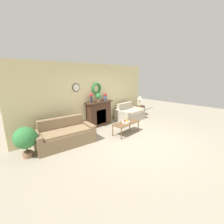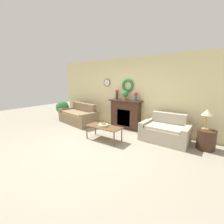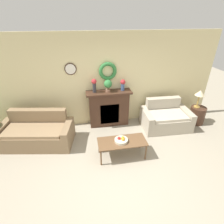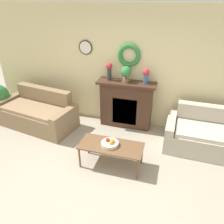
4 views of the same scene
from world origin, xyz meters
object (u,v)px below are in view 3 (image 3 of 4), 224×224
object	(u,v)px
couch_left	(37,133)
fireplace	(109,108)
fruit_bowl	(121,140)
vase_on_mantel_right	(123,84)
coffee_table	(122,143)
potted_plant_on_mantel	(108,84)
vase_on_mantel_left	(94,85)
table_lamp	(200,94)
side_table_by_loveseat	(197,115)
loveseat_right	(165,118)

from	to	relation	value
couch_left	fireplace	bearing A→B (deg)	25.87
fruit_bowl	vase_on_mantel_right	distance (m)	1.73
coffee_table	couch_left	bearing A→B (deg)	156.95
vase_on_mantel_right	potted_plant_on_mantel	xyz separation A→B (m)	(-0.43, -0.02, 0.02)
potted_plant_on_mantel	vase_on_mantel_left	bearing A→B (deg)	177.04
coffee_table	table_lamp	distance (m)	2.91
couch_left	vase_on_mantel_left	distance (m)	2.01
couch_left	potted_plant_on_mantel	distance (m)	2.32
vase_on_mantel_left	vase_on_mantel_right	size ratio (longest dim) A/B	1.20
fireplace	vase_on_mantel_left	size ratio (longest dim) A/B	3.36
side_table_by_loveseat	vase_on_mantel_right	bearing A→B (deg)	169.96
couch_left	fruit_bowl	world-z (taller)	couch_left
coffee_table	side_table_by_loveseat	world-z (taller)	side_table_by_loveseat
fireplace	side_table_by_loveseat	distance (m)	2.80
couch_left	coffee_table	xyz separation A→B (m)	(2.10, -0.90, 0.10)
vase_on_mantel_left	potted_plant_on_mantel	world-z (taller)	vase_on_mantel_left
couch_left	loveseat_right	size ratio (longest dim) A/B	1.39
couch_left	vase_on_mantel_right	world-z (taller)	vase_on_mantel_right
fruit_bowl	potted_plant_on_mantel	world-z (taller)	potted_plant_on_mantel
fruit_bowl	potted_plant_on_mantel	bearing A→B (deg)	92.93
couch_left	vase_on_mantel_left	xyz separation A→B (m)	(1.62, 0.59, 1.03)
loveseat_right	vase_on_mantel_right	xyz separation A→B (m)	(-1.26, 0.45, 1.01)
potted_plant_on_mantel	coffee_table	bearing A→B (deg)	-86.27
side_table_by_loveseat	vase_on_mantel_left	bearing A→B (deg)	172.53
fireplace	coffee_table	world-z (taller)	fireplace
fireplace	couch_left	bearing A→B (deg)	-163.83
fireplace	coffee_table	xyz separation A→B (m)	(0.07, -1.48, -0.16)
couch_left	coffee_table	size ratio (longest dim) A/B	1.72
vase_on_mantel_right	fireplace	bearing A→B (deg)	-179.24
coffee_table	potted_plant_on_mantel	size ratio (longest dim) A/B	3.27
fruit_bowl	vase_on_mantel_left	world-z (taller)	vase_on_mantel_left
coffee_table	fruit_bowl	distance (m)	0.08
loveseat_right	fruit_bowl	bearing A→B (deg)	-145.41
loveseat_right	vase_on_mantel_left	distance (m)	2.37
coffee_table	fireplace	bearing A→B (deg)	92.86
loveseat_right	coffee_table	size ratio (longest dim) A/B	1.24
loveseat_right	couch_left	bearing A→B (deg)	-175.89
vase_on_mantel_right	potted_plant_on_mantel	distance (m)	0.44
coffee_table	table_lamp	xyz separation A→B (m)	(2.62, 1.12, 0.58)
fruit_bowl	potted_plant_on_mantel	distance (m)	1.69
loveseat_right	vase_on_mantel_right	distance (m)	1.67
loveseat_right	table_lamp	bearing A→B (deg)	6.10
couch_left	side_table_by_loveseat	xyz separation A→B (m)	(4.79, 0.18, -0.04)
coffee_table	vase_on_mantel_right	xyz separation A→B (m)	(0.34, 1.49, 0.90)
loveseat_right	coffee_table	world-z (taller)	loveseat_right
fireplace	couch_left	world-z (taller)	fireplace
coffee_table	side_table_by_loveseat	xyz separation A→B (m)	(2.68, 1.07, -0.13)
coffee_table	loveseat_right	bearing A→B (deg)	33.18
table_lamp	vase_on_mantel_right	size ratio (longest dim) A/B	1.70
loveseat_right	table_lamp	world-z (taller)	table_lamp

